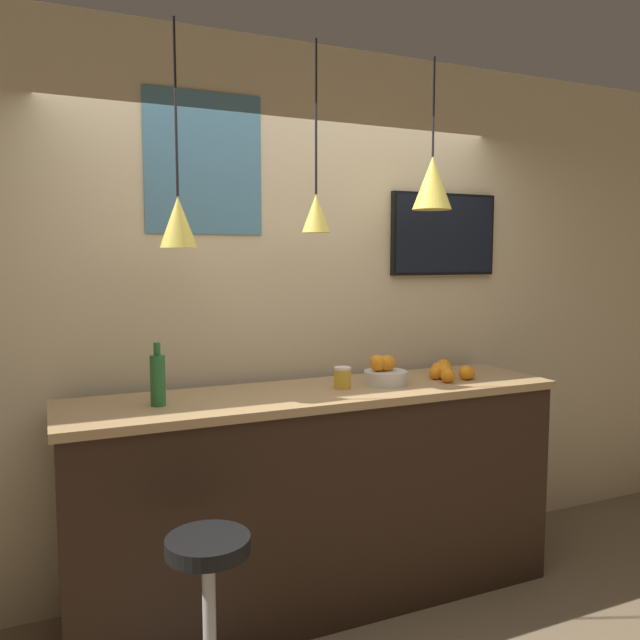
{
  "coord_description": "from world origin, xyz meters",
  "views": [
    {
      "loc": [
        -1.23,
        -2.2,
        1.76
      ],
      "look_at": [
        0.0,
        0.58,
        1.45
      ],
      "focal_mm": 35.0,
      "sensor_mm": 36.0,
      "label": 1
    }
  ],
  "objects_px": {
    "bar_stool": "(209,616)",
    "mounted_tv": "(444,234)",
    "juice_bottle": "(158,379)",
    "fruit_bowl": "(384,371)",
    "spread_jar": "(343,378)"
  },
  "relations": [
    {
      "from": "bar_stool",
      "to": "spread_jar",
      "type": "height_order",
      "value": "spread_jar"
    },
    {
      "from": "bar_stool",
      "to": "fruit_bowl",
      "type": "xyz_separation_m",
      "value": [
        1.08,
        0.6,
        0.74
      ]
    },
    {
      "from": "bar_stool",
      "to": "fruit_bowl",
      "type": "bearing_deg",
      "value": 29.05
    },
    {
      "from": "bar_stool",
      "to": "juice_bottle",
      "type": "height_order",
      "value": "juice_bottle"
    },
    {
      "from": "juice_bottle",
      "to": "mounted_tv",
      "type": "bearing_deg",
      "value": 11.87
    },
    {
      "from": "spread_jar",
      "to": "fruit_bowl",
      "type": "bearing_deg",
      "value": 0.47
    },
    {
      "from": "bar_stool",
      "to": "mounted_tv",
      "type": "bearing_deg",
      "value": 29.78
    },
    {
      "from": "bar_stool",
      "to": "juice_bottle",
      "type": "relative_size",
      "value": 2.59
    },
    {
      "from": "juice_bottle",
      "to": "spread_jar",
      "type": "relative_size",
      "value": 2.62
    },
    {
      "from": "bar_stool",
      "to": "spread_jar",
      "type": "relative_size",
      "value": 6.79
    },
    {
      "from": "juice_bottle",
      "to": "mounted_tv",
      "type": "xyz_separation_m",
      "value": [
        1.77,
        0.37,
        0.67
      ]
    },
    {
      "from": "bar_stool",
      "to": "mounted_tv",
      "type": "relative_size",
      "value": 1.03
    },
    {
      "from": "juice_bottle",
      "to": "spread_jar",
      "type": "xyz_separation_m",
      "value": [
        0.91,
        0.0,
        -0.07
      ]
    },
    {
      "from": "juice_bottle",
      "to": "spread_jar",
      "type": "bearing_deg",
      "value": 0.0
    },
    {
      "from": "fruit_bowl",
      "to": "mounted_tv",
      "type": "distance_m",
      "value": 1.02
    }
  ]
}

